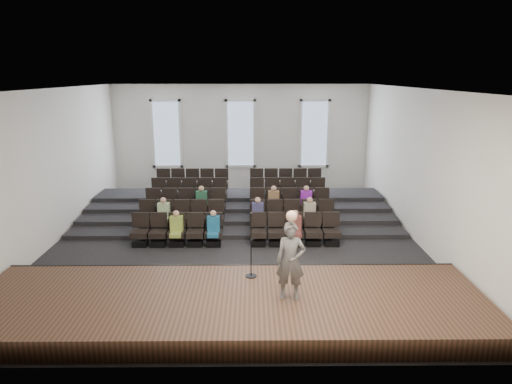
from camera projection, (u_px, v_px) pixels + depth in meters
ground at (237, 239)px, 15.52m from camera, size 14.00×14.00×0.00m
ceiling at (235, 88)px, 14.26m from camera, size 12.00×14.00×0.02m
wall_back at (241, 138)px, 21.69m from camera, size 12.00×0.04×5.00m
wall_front at (223, 245)px, 8.09m from camera, size 12.00×0.04×5.00m
wall_left at (51, 167)px, 14.83m from camera, size 0.04×14.00×5.00m
wall_right at (419, 167)px, 14.95m from camera, size 0.04×14.00×5.00m
stage at (230, 306)px, 10.52m from camera, size 11.80×3.60×0.50m
stage_lip at (233, 274)px, 12.23m from camera, size 11.80×0.06×0.52m
risers at (239, 207)px, 18.54m from camera, size 11.80×4.80×0.60m
seating_rows at (238, 207)px, 16.84m from camera, size 6.80×4.70×1.67m
windows at (241, 134)px, 21.57m from camera, size 8.44×0.10×3.24m
audience at (245, 212)px, 15.75m from camera, size 5.45×2.64×1.10m
speaker at (291, 261)px, 10.17m from camera, size 0.70×0.50×1.79m
mic_stand at (251, 258)px, 11.36m from camera, size 0.28×0.28×1.68m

